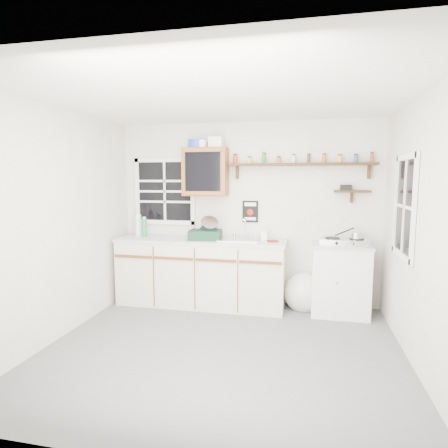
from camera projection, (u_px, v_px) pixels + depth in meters
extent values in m
cube|color=#565658|center=(222.00, 350.00, 3.81)|extent=(3.60, 3.20, 0.02)
cube|color=white|center=(222.00, 95.00, 3.51)|extent=(3.60, 3.20, 0.02)
cube|color=#B9B4A6|center=(59.00, 224.00, 4.04)|extent=(0.02, 3.20, 2.50)
cube|color=#B9B4A6|center=(423.00, 234.00, 3.29)|extent=(0.02, 3.20, 2.50)
cube|color=#B9B4A6|center=(247.00, 213.00, 5.23)|extent=(3.60, 0.02, 2.50)
cube|color=#B9B4A6|center=(161.00, 265.00, 2.10)|extent=(3.60, 0.02, 2.50)
cube|color=#BAB09A|center=(201.00, 273.00, 5.14)|extent=(2.27, 0.60, 0.88)
cube|color=#B0B3B9|center=(201.00, 240.00, 5.09)|extent=(2.31, 0.62, 0.04)
cube|color=brown|center=(133.00, 257.00, 4.99)|extent=(0.53, 0.02, 0.03)
cube|color=brown|center=(173.00, 258.00, 4.87)|extent=(0.53, 0.02, 0.03)
cube|color=brown|center=(216.00, 260.00, 4.75)|extent=(0.53, 0.02, 0.03)
cube|color=brown|center=(260.00, 262.00, 4.63)|extent=(0.53, 0.02, 0.03)
cube|color=silver|center=(340.00, 280.00, 4.79)|extent=(0.70, 0.55, 0.88)
cube|color=#B0B3B9|center=(341.00, 245.00, 4.73)|extent=(0.73, 0.57, 0.03)
cube|color=#BBBCC0|center=(240.00, 240.00, 4.97)|extent=(0.52, 0.44, 0.03)
cylinder|color=#BBBCC0|center=(245.00, 228.00, 5.10)|extent=(0.02, 0.02, 0.28)
cylinder|color=#BBBCC0|center=(245.00, 219.00, 5.03)|extent=(0.02, 0.14, 0.02)
cube|color=brown|center=(206.00, 172.00, 5.12)|extent=(0.60, 0.30, 0.65)
cube|color=black|center=(203.00, 172.00, 4.96)|extent=(0.48, 0.02, 0.52)
cylinder|color=#1A48AD|center=(197.00, 144.00, 5.10)|extent=(0.24, 0.24, 0.11)
cube|color=silver|center=(216.00, 142.00, 5.04)|extent=(0.18, 0.15, 0.14)
cylinder|color=silver|center=(202.00, 144.00, 5.03)|extent=(0.12, 0.12, 0.10)
cube|color=black|center=(301.00, 164.00, 4.90)|extent=(1.91, 0.18, 0.04)
cube|color=black|center=(237.00, 172.00, 5.13)|extent=(0.03, 0.10, 0.18)
cube|color=black|center=(369.00, 172.00, 4.77)|extent=(0.03, 0.10, 0.18)
cylinder|color=red|center=(235.00, 159.00, 5.07)|extent=(0.06, 0.06, 0.11)
cylinder|color=black|center=(235.00, 155.00, 5.06)|extent=(0.05, 0.05, 0.02)
cylinder|color=gold|center=(249.00, 161.00, 5.03)|extent=(0.06, 0.06, 0.08)
cylinder|color=black|center=(249.00, 157.00, 5.03)|extent=(0.05, 0.05, 0.02)
cylinder|color=#267226|center=(264.00, 158.00, 4.99)|extent=(0.05, 0.05, 0.12)
cylinder|color=black|center=(264.00, 153.00, 4.98)|extent=(0.05, 0.05, 0.02)
cylinder|color=#99591E|center=(279.00, 160.00, 4.95)|extent=(0.06, 0.06, 0.07)
cylinder|color=black|center=(279.00, 157.00, 4.95)|extent=(0.05, 0.05, 0.02)
cylinder|color=silver|center=(293.00, 159.00, 4.91)|extent=(0.05, 0.05, 0.10)
cylinder|color=black|center=(294.00, 155.00, 4.90)|extent=(0.05, 0.05, 0.02)
cylinder|color=#4C2614|center=(309.00, 159.00, 4.87)|extent=(0.04, 0.04, 0.10)
cylinder|color=black|center=(309.00, 154.00, 4.86)|extent=(0.04, 0.04, 0.02)
cylinder|color=#B24C19|center=(324.00, 159.00, 4.83)|extent=(0.05, 0.05, 0.10)
cylinder|color=black|center=(324.00, 154.00, 4.82)|extent=(0.05, 0.05, 0.02)
cylinder|color=gold|center=(340.00, 159.00, 4.79)|extent=(0.06, 0.06, 0.09)
cylinder|color=black|center=(340.00, 155.00, 4.78)|extent=(0.05, 0.05, 0.02)
cylinder|color=#334C8C|center=(356.00, 159.00, 4.75)|extent=(0.05, 0.05, 0.09)
cylinder|color=black|center=(356.00, 154.00, 4.74)|extent=(0.04, 0.04, 0.02)
cylinder|color=maroon|center=(372.00, 158.00, 4.71)|extent=(0.04, 0.04, 0.11)
cylinder|color=black|center=(372.00, 153.00, 4.70)|extent=(0.04, 0.04, 0.02)
cube|color=black|center=(352.00, 191.00, 4.81)|extent=(0.45, 0.15, 0.03)
cube|color=black|center=(351.00, 197.00, 4.86)|extent=(0.03, 0.08, 0.14)
cube|color=black|center=(346.00, 187.00, 4.82)|extent=(0.14, 0.10, 0.07)
cube|color=black|center=(250.00, 211.00, 5.19)|extent=(0.22, 0.01, 0.30)
cube|color=white|center=(250.00, 204.00, 5.17)|extent=(0.16, 0.00, 0.05)
cylinder|color=#A50C0C|center=(250.00, 212.00, 5.18)|extent=(0.09, 0.01, 0.09)
cube|color=white|center=(250.00, 219.00, 5.19)|extent=(0.16, 0.00, 0.04)
cube|color=black|center=(165.00, 191.00, 5.42)|extent=(0.85, 0.02, 0.90)
cube|color=silver|center=(165.00, 191.00, 5.42)|extent=(0.93, 0.03, 0.98)
cube|color=black|center=(405.00, 207.00, 3.80)|extent=(0.02, 0.70, 1.00)
cube|color=silver|center=(405.00, 207.00, 3.80)|extent=(0.03, 0.78, 1.08)
cylinder|color=silver|center=(138.00, 225.00, 5.31)|extent=(0.09, 0.09, 0.31)
cylinder|color=silver|center=(138.00, 214.00, 5.29)|extent=(0.05, 0.05, 0.03)
cylinder|color=#297C45|center=(144.00, 228.00, 5.25)|extent=(0.07, 0.07, 0.25)
cylinder|color=silver|center=(144.00, 218.00, 5.24)|extent=(0.04, 0.04, 0.03)
cube|color=black|center=(205.00, 235.00, 5.03)|extent=(0.45, 0.35, 0.13)
cylinder|color=#BBBCC0|center=(209.00, 225.00, 5.00)|extent=(0.32, 0.34, 0.25)
imported|color=white|center=(265.00, 234.00, 4.95)|extent=(0.09, 0.09, 0.18)
cube|color=maroon|center=(273.00, 241.00, 4.84)|extent=(0.16, 0.15, 0.02)
cube|color=#BBBCC0|center=(344.00, 242.00, 4.70)|extent=(0.61, 0.36, 0.07)
cylinder|color=black|center=(332.00, 238.00, 4.72)|extent=(0.18, 0.18, 0.01)
cylinder|color=black|center=(356.00, 239.00, 4.66)|extent=(0.18, 0.18, 0.01)
cylinder|color=#BBBCC0|center=(357.00, 236.00, 4.66)|extent=(0.14, 0.14, 0.09)
cylinder|color=black|center=(344.00, 232.00, 4.75)|extent=(0.22, 0.19, 0.14)
ellipsoid|color=silver|center=(303.00, 293.00, 4.98)|extent=(0.47, 0.42, 0.49)
cone|color=silver|center=(305.00, 277.00, 4.95)|extent=(0.13, 0.13, 0.13)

